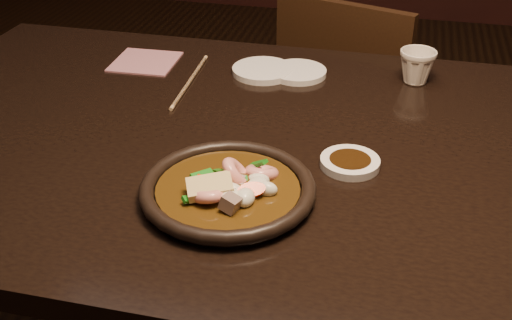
% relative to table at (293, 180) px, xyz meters
% --- Properties ---
extents(table, '(1.60, 0.90, 0.75)m').
position_rel_table_xyz_m(table, '(0.00, 0.00, 0.00)').
color(table, black).
rests_on(table, floor).
extents(chair, '(0.49, 0.49, 0.82)m').
position_rel_table_xyz_m(chair, '(0.05, 0.70, -0.23)').
color(chair, black).
rests_on(chair, floor).
extents(plate, '(0.27, 0.27, 0.03)m').
position_rel_table_xyz_m(plate, '(-0.07, -0.19, 0.09)').
color(plate, black).
rests_on(plate, table).
extents(stirfry, '(0.14, 0.16, 0.06)m').
position_rel_table_xyz_m(stirfry, '(-0.06, -0.19, 0.10)').
color(stirfry, '#362209').
rests_on(stirfry, plate).
extents(soy_dish, '(0.10, 0.10, 0.01)m').
position_rel_table_xyz_m(soy_dish, '(0.10, -0.05, 0.08)').
color(soy_dish, silver).
rests_on(soy_dish, table).
extents(saucer_left, '(0.13, 0.13, 0.01)m').
position_rel_table_xyz_m(saucer_left, '(-0.12, 0.28, 0.08)').
color(saucer_left, silver).
rests_on(saucer_left, table).
extents(saucer_right, '(0.12, 0.12, 0.01)m').
position_rel_table_xyz_m(saucer_right, '(-0.05, 0.29, 0.08)').
color(saucer_right, silver).
rests_on(saucer_right, table).
extents(tea_cup, '(0.09, 0.09, 0.08)m').
position_rel_table_xyz_m(tea_cup, '(0.20, 0.31, 0.11)').
color(tea_cup, beige).
rests_on(tea_cup, table).
extents(chopsticks, '(0.02, 0.27, 0.01)m').
position_rel_table_xyz_m(chopsticks, '(-0.26, 0.20, 0.08)').
color(chopsticks, tan).
rests_on(chopsticks, table).
extents(napkin, '(0.14, 0.14, 0.00)m').
position_rel_table_xyz_m(napkin, '(-0.39, 0.28, 0.08)').
color(napkin, '#9E616B').
rests_on(napkin, table).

